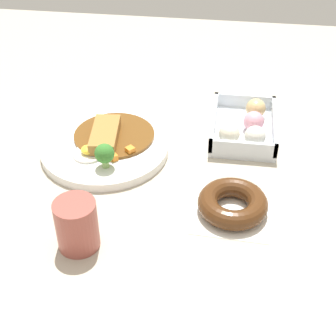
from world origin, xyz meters
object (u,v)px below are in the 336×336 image
at_px(donut_box, 245,127).
at_px(coffee_mug, 77,225).
at_px(chocolate_ring_donut, 233,204).
at_px(curry_plate, 106,146).

bearing_deg(donut_box, coffee_mug, 143.79).
relative_size(donut_box, coffee_mug, 2.21).
distance_m(donut_box, chocolate_ring_donut, 0.25).
height_order(curry_plate, donut_box, curry_plate).
bearing_deg(coffee_mug, curry_plate, 3.83).
distance_m(donut_box, coffee_mug, 0.45).
bearing_deg(curry_plate, chocolate_ring_donut, -119.12).
bearing_deg(coffee_mug, donut_box, -36.21).
height_order(curry_plate, coffee_mug, coffee_mug).
bearing_deg(donut_box, chocolate_ring_donut, 175.89).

